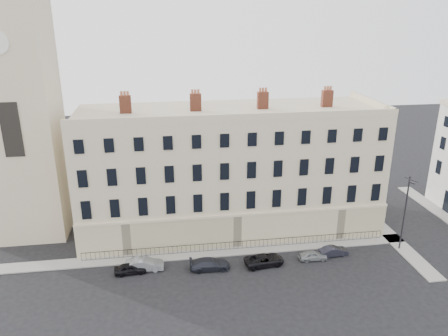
{
  "coord_description": "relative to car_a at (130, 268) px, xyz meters",
  "views": [
    {
      "loc": [
        -14.2,
        -38.2,
        25.92
      ],
      "look_at": [
        -6.95,
        10.0,
        8.43
      ],
      "focal_mm": 35.0,
      "sensor_mm": 36.0,
      "label": 1
    }
  ],
  "objects": [
    {
      "name": "ground",
      "position": [
        18.04,
        -2.26,
        -0.57
      ],
      "size": [
        160.0,
        160.0,
        0.0
      ],
      "primitive_type": "plane",
      "color": "black",
      "rests_on": "ground"
    },
    {
      "name": "car_b",
      "position": [
        1.44,
        0.45,
        0.09
      ],
      "size": [
        4.11,
        1.61,
        1.33
      ],
      "primitive_type": "imported",
      "rotation": [
        0.0,
        0.0,
        1.52
      ],
      "color": "gray",
      "rests_on": "ground"
    },
    {
      "name": "car_f",
      "position": [
        22.45,
        0.22,
        -0.02
      ],
      "size": [
        3.44,
        1.47,
        1.1
      ],
      "primitive_type": "imported",
      "rotation": [
        0.0,
        0.0,
        1.66
      ],
      "color": "#20202B",
      "rests_on": "ground"
    },
    {
      "name": "pavement_adjacent",
      "position": [
        41.04,
        7.74,
        -0.51
      ],
      "size": [
        2.0,
        20.0,
        0.12
      ],
      "primitive_type": "cube",
      "color": "gray",
      "rests_on": "ground"
    },
    {
      "name": "pavement_east_return",
      "position": [
        31.04,
        5.74,
        -0.51
      ],
      "size": [
        2.0,
        24.0,
        0.12
      ],
      "primitive_type": "cube",
      "color": "gray",
      "rests_on": "ground"
    },
    {
      "name": "car_d",
      "position": [
        14.26,
        -0.51,
        0.03
      ],
      "size": [
        4.55,
        2.54,
        1.2
      ],
      "primitive_type": "imported",
      "rotation": [
        0.0,
        0.0,
        1.7
      ],
      "color": "black",
      "rests_on": "ground"
    },
    {
      "name": "railings",
      "position": [
        12.04,
        3.14,
        -0.02
      ],
      "size": [
        35.0,
        0.04,
        0.96
      ],
      "color": "black",
      "rests_on": "ground"
    },
    {
      "name": "pavement_terrace",
      "position": [
        8.04,
        2.74,
        -0.51
      ],
      "size": [
        48.0,
        2.0,
        0.12
      ],
      "primitive_type": "cube",
      "color": "gray",
      "rests_on": "ground"
    },
    {
      "name": "car_c",
      "position": [
        8.32,
        -0.45,
        0.05
      ],
      "size": [
        4.32,
        1.83,
        1.24
      ],
      "primitive_type": "imported",
      "rotation": [
        0.0,
        0.0,
        1.55
      ],
      "color": "#22242D",
      "rests_on": "ground"
    },
    {
      "name": "streetlamp",
      "position": [
        30.49,
        0.33,
        4.43
      ],
      "size": [
        0.86,
        1.86,
        9.03
      ],
      "rotation": [
        0.0,
        0.0,
        0.37
      ],
      "color": "#2A2A2F",
      "rests_on": "ground"
    },
    {
      "name": "terrace",
      "position": [
        12.08,
        9.71,
        6.92
      ],
      "size": [
        36.22,
        12.22,
        17.0
      ],
      "color": "beige",
      "rests_on": "ground"
    },
    {
      "name": "car_e",
      "position": [
        19.84,
        -0.29,
        -0.04
      ],
      "size": [
        3.17,
        1.33,
        1.07
      ],
      "primitive_type": "imported",
      "rotation": [
        0.0,
        0.0,
        1.55
      ],
      "color": "gray",
      "rests_on": "ground"
    },
    {
      "name": "car_a",
      "position": [
        0.0,
        0.0,
        0.0
      ],
      "size": [
        3.45,
        1.59,
        1.14
      ],
      "primitive_type": "imported",
      "rotation": [
        0.0,
        0.0,
        1.64
      ],
      "color": "black",
      "rests_on": "ground"
    },
    {
      "name": "church_tower",
      "position": [
        -11.96,
        11.73,
        18.09
      ],
      "size": [
        8.0,
        8.13,
        44.0
      ],
      "color": "beige",
      "rests_on": "ground"
    }
  ]
}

